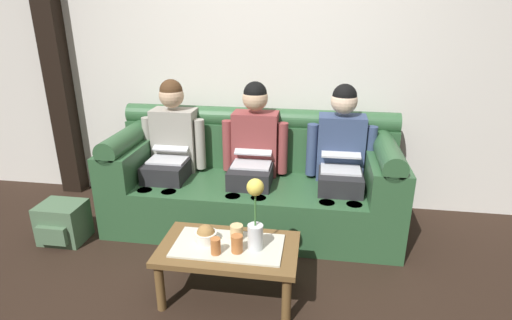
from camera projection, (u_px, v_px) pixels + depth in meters
ground_plane at (224, 311)px, 2.54m from camera, size 14.00×14.00×0.00m
back_wall_patterned at (263, 47)px, 3.60m from camera, size 6.00×0.12×2.90m
timber_pillar at (54, 46)px, 3.77m from camera, size 0.20×0.20×2.90m
couch at (254, 183)px, 3.49m from camera, size 2.39×0.88×0.96m
person_left at (171, 147)px, 3.49m from camera, size 0.56×0.67×1.22m
person_middle at (253, 151)px, 3.38m from camera, size 0.56×0.67×1.22m
person_right at (341, 156)px, 3.28m from camera, size 0.56×0.67×1.22m
coffee_table at (229, 253)px, 2.58m from camera, size 0.88×0.51×0.38m
flower_vase at (255, 216)px, 2.45m from camera, size 0.10×0.10×0.47m
snack_bowl at (206, 235)px, 2.59m from camera, size 0.14×0.14×0.12m
cup_near_left at (237, 232)px, 2.61m from camera, size 0.08×0.08×0.10m
cup_near_right at (216, 246)px, 2.45m from camera, size 0.06×0.06×0.10m
cup_far_center at (237, 244)px, 2.47m from camera, size 0.07×0.07×0.11m
backpack_left at (63, 223)px, 3.26m from camera, size 0.34×0.32×0.32m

